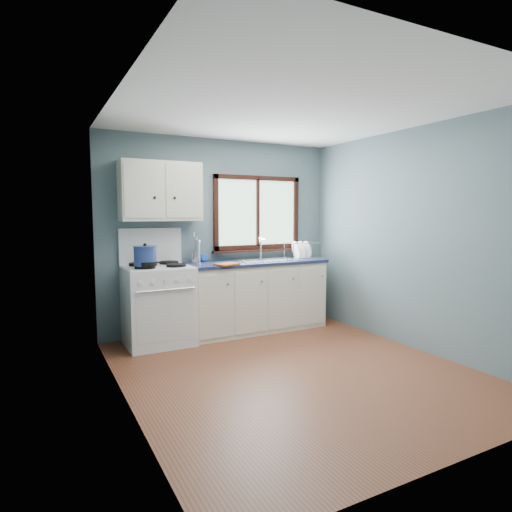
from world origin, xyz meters
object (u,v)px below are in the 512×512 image
stockpot (145,256)px  sink (268,265)px  thermos (197,251)px  gas_range (158,303)px  utensil_crock (196,257)px  base_cabinets (256,299)px  skillet (147,264)px  dish_rack (302,253)px

stockpot → sink: bearing=6.2°
sink → thermos: size_ratio=2.81×
stockpot → gas_range: bearing=42.7°
utensil_crock → thermos: size_ratio=1.26×
base_cabinets → skillet: skillet is taller
gas_range → thermos: bearing=15.0°
base_cabinets → dish_rack: bearing=2.1°
stockpot → dish_rack: size_ratio=0.54×
base_cabinets → skillet: (-1.47, -0.19, 0.57)m
sink → utensil_crock: utensil_crock is taller
base_cabinets → thermos: bearing=170.5°
gas_range → dish_rack: (2.06, 0.05, 0.49)m
gas_range → sink: bearing=0.7°
thermos → utensil_crock: bearing=98.6°
sink → utensil_crock: bearing=170.2°
stockpot → skillet: bearing=-42.6°
dish_rack → utensil_crock: bearing=-176.4°
gas_range → dish_rack: size_ratio=2.73×
sink → utensil_crock: size_ratio=2.23×
skillet → dish_rack: dish_rack is taller
utensil_crock → dish_rack: 1.52m
base_cabinets → utensil_crock: 0.98m
stockpot → utensil_crock: (0.72, 0.34, -0.08)m
sink → thermos: same height
gas_range → sink: (1.49, 0.02, 0.37)m
gas_range → skillet: size_ratio=3.55×
thermos → dish_rack: 1.52m
gas_range → sink: size_ratio=1.62×
base_cabinets → dish_rack: 0.95m
thermos → sink: bearing=-7.8°
dish_rack → thermos: bearing=-175.2°
base_cabinets → thermos: thermos is taller
base_cabinets → sink: sink is taller
gas_range → stockpot: gas_range is taller
base_cabinets → utensil_crock: (-0.76, 0.16, 0.59)m
skillet → stockpot: (-0.01, 0.01, 0.09)m
skillet → utensil_crock: size_ratio=1.02×
sink → utensil_crock: 0.97m
base_cabinets → stockpot: 1.63m
skillet → dish_rack: bearing=-17.4°
sink → stockpot: (-1.66, -0.18, 0.21)m
skillet → utensil_crock: bearing=3.5°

